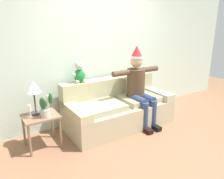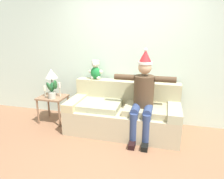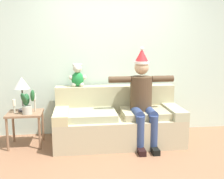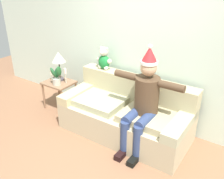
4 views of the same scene
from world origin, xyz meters
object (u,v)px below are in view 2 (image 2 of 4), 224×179
side_table (53,101)px  candle_short (60,88)px  person_seated (143,94)px  couch (124,113)px  teddy_bear (96,71)px  candle_tall (45,90)px  potted_plant (52,90)px  table_lamp (51,75)px

side_table → candle_short: candle_short is taller
person_seated → couch: bearing=154.7°
teddy_bear → side_table: (-0.81, -0.29, -0.59)m
person_seated → side_table: bearing=175.1°
couch → candle_tall: bearing=-178.7°
couch → side_table: 1.43m
potted_plant → candle_short: (0.08, 0.14, 0.02)m
person_seated → candle_short: size_ratio=5.39×
person_seated → side_table: person_seated is taller
table_lamp → teddy_bear: bearing=13.5°
candle_short → table_lamp: bearing=165.3°
person_seated → candle_tall: size_ratio=7.20×
side_table → candle_tall: bearing=-172.2°
candle_tall → candle_short: 0.30m
side_table → couch: bearing=0.6°
person_seated → side_table: size_ratio=2.87×
person_seated → side_table: (-1.78, 0.15, -0.32)m
person_seated → teddy_bear: person_seated is taller
candle_short → teddy_bear: bearing=20.8°
candle_tall → candle_short: size_ratio=0.75×
teddy_bear → candle_tall: bearing=-161.9°
person_seated → potted_plant: bearing=178.1°
side_table → potted_plant: 0.28m
candle_tall → table_lamp: bearing=45.8°
couch → candle_short: 1.34m
person_seated → teddy_bear: 1.11m
teddy_bear → candle_short: bearing=-159.2°
couch → potted_plant: (-1.36, -0.11, 0.36)m
teddy_bear → potted_plant: (-0.74, -0.39, -0.34)m
side_table → candle_tall: 0.26m
table_lamp → candle_tall: (-0.11, -0.11, -0.28)m
couch → candle_tall: size_ratio=9.42×
table_lamp → candle_short: table_lamp is taller
couch → side_table: (-1.43, -0.01, 0.11)m
couch → side_table: size_ratio=3.76×
table_lamp → candle_short: (0.19, -0.05, -0.23)m
teddy_bear → candle_tall: teddy_bear is taller
side_table → teddy_bear: bearing=19.9°
person_seated → teddy_bear: bearing=155.5°
teddy_bear → table_lamp: teddy_bear is taller
side_table → person_seated: bearing=-4.9°
potted_plant → candle_short: potted_plant is taller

